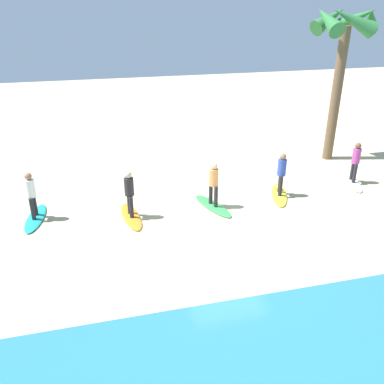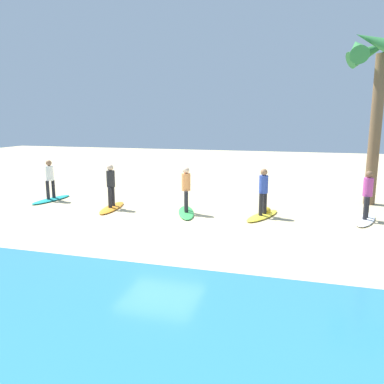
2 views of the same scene
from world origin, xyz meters
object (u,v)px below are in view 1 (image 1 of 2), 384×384
at_px(surfboard_yellow, 279,195).
at_px(surfer_teal, 31,192).
at_px(surfboard_teal, 36,218).
at_px(surfer_green, 214,181).
at_px(beach_ball, 278,188).
at_px(surfboard_green, 213,206).
at_px(surfboard_white, 352,182).
at_px(surfer_orange, 129,190).
at_px(surfboard_orange, 131,216).
at_px(surfer_yellow, 282,171).
at_px(palm_tree, 345,36).
at_px(surfer_white, 356,159).

distance_m(surfboard_yellow, surfer_teal, 9.01).
bearing_deg(surfboard_teal, surfboard_yellow, 96.15).
relative_size(surfer_green, beach_ball, 5.71).
bearing_deg(surfer_teal, beach_ball, -179.77).
xyz_separation_m(surfboard_green, beach_ball, (-2.88, -0.65, 0.10)).
bearing_deg(surfboard_white, surfer_orange, -68.79).
distance_m(surfboard_teal, beach_ball, 9.08).
bearing_deg(surfboard_green, surfboard_orange, -107.45).
height_order(surfer_yellow, beach_ball, surfer_yellow).
height_order(palm_tree, beach_ball, palm_tree).
bearing_deg(surfer_orange, surfer_white, -175.26).
bearing_deg(beach_ball, surfboard_orange, 6.91).
xyz_separation_m(surfboard_white, beach_ball, (3.31, 0.05, 0.10)).
distance_m(surfer_orange, palm_tree, 11.30).
xyz_separation_m(surfboard_orange, surfer_orange, (-0.00, 0.00, 0.99)).
bearing_deg(surfboard_white, surfer_teal, -73.14).
height_order(surfer_white, surfboard_yellow, surfer_white).
distance_m(surfboard_green, beach_ball, 2.95).
bearing_deg(beach_ball, surfboard_teal, 0.23).
height_order(surfer_yellow, surfboard_orange, surfer_yellow).
bearing_deg(palm_tree, surfboard_orange, 20.43).
height_order(surfboard_teal, beach_ball, beach_ball).
bearing_deg(surfer_orange, palm_tree, -159.57).
bearing_deg(surfboard_yellow, surfboard_orange, -65.62).
height_order(surfer_green, surfer_teal, same).
distance_m(surfer_white, surfboard_orange, 9.27).
relative_size(surfer_teal, beach_ball, 5.71).
bearing_deg(surfer_yellow, palm_tree, -140.62).
bearing_deg(palm_tree, surfboard_green, 27.84).
bearing_deg(surfer_white, surfer_yellow, 6.84).
height_order(surfboard_orange, surfer_orange, surfer_orange).
distance_m(surfboard_white, surfer_white, 0.99).
bearing_deg(surfer_yellow, surfboard_yellow, 180.00).
relative_size(surfer_orange, surfer_teal, 1.00).
relative_size(surfboard_teal, beach_ball, 7.32).
relative_size(surfer_yellow, surfer_orange, 1.00).
bearing_deg(surfer_yellow, surfer_green, 5.91).
height_order(surfboard_green, surfer_teal, surfer_teal).
bearing_deg(palm_tree, surfer_yellow, 39.38).
distance_m(surfer_green, surfboard_teal, 6.31).
bearing_deg(surfboard_yellow, palm_tree, 150.28).
bearing_deg(surfer_orange, surfboard_orange, -45.00).
height_order(surfboard_white, surfboard_green, same).
xyz_separation_m(surfboard_white, surfboard_green, (6.19, 0.70, 0.00)).
distance_m(surfboard_white, surfer_green, 6.31).
relative_size(surfboard_green, palm_tree, 0.31).
distance_m(surfer_yellow, surfboard_teal, 9.01).
bearing_deg(surfer_yellow, surfer_orange, 3.48).
xyz_separation_m(surfer_teal, beach_ball, (-9.08, -0.04, -0.89)).
height_order(surfboard_teal, palm_tree, palm_tree).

